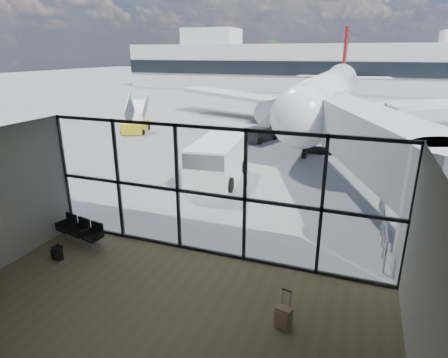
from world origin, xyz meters
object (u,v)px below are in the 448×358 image
Objects in this scene: backpack at (57,253)px; airliner at (330,91)px; mobile_stairs at (136,125)px; suitcase at (283,318)px; seating_row at (82,229)px; service_van at (217,161)px; belt_loader at (261,133)px.

backpack is 0.01× the size of airliner.
backpack is 0.13× the size of mobile_stairs.
airliner is 19.02m from mobile_stairs.
airliner reaches higher than suitcase.
suitcase is at bearing -68.31° from mobile_stairs.
seating_row is 4.03× the size of backpack.
mobile_stairs reaches higher than service_van.
service_van is at bearing -68.72° from belt_loader.
airliner is 9.54× the size of mobile_stairs.
backpack is (0.07, -1.33, -0.26)m from seating_row.
mobile_stairs is (-11.39, 9.75, -0.52)m from service_van.
mobile_stairs is (-17.16, 19.87, 0.29)m from suitcase.
seating_row is 0.52× the size of mobile_stairs.
belt_loader is at bearing 120.36° from suitcase.
backpack is 0.48× the size of suitcase.
backpack is 7.85m from suitcase.
seating_row is 18.64m from belt_loader.
backpack is at bearing -76.12° from seating_row.
seating_row is 0.48× the size of belt_loader.
backpack is at bearing -100.65° from airliner.
service_van is at bearing -100.08° from airliner.
belt_loader is (-0.33, 10.38, -0.50)m from service_van.
seating_row is 1.35m from backpack.
suitcase reaches higher than backpack.
belt_loader is 1.07× the size of mobile_stairs.
belt_loader is (-6.09, 20.51, 0.30)m from suitcase.
suitcase is (7.83, -0.63, 0.08)m from backpack.
service_van is 10.40m from belt_loader.
belt_loader is 11.09m from mobile_stairs.
suitcase reaches higher than seating_row.
suitcase is 21.39m from belt_loader.
service_van is 1.32× the size of mobile_stairs.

